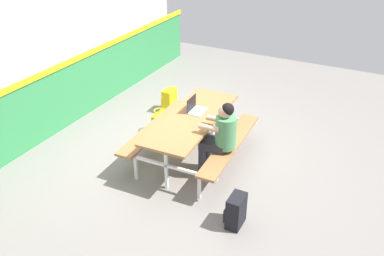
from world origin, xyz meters
name	(u,v)px	position (x,y,z in m)	size (l,w,h in m)	color
ground_plane	(197,153)	(0.00, 0.00, -0.01)	(10.00, 10.00, 0.02)	gray
accent_backdrop	(67,56)	(0.00, 2.55, 1.25)	(8.00, 0.14, 2.60)	#338C4C
picnic_table_main	(192,126)	(-0.19, 0.00, 0.58)	(2.10, 1.63, 0.74)	#9E6B3D
student_nearer	(221,134)	(-0.40, -0.57, 0.71)	(0.37, 0.53, 1.21)	#2D2D38
laptop_silver	(195,108)	(0.02, 0.05, 0.79)	(0.33, 0.23, 0.22)	silver
backpack_dark	(169,100)	(1.11, 1.16, 0.22)	(0.30, 0.22, 0.44)	yellow
tote_bag_bright	(160,122)	(0.30, 0.88, 0.19)	(0.34, 0.21, 0.43)	yellow
satchel_spare	(236,211)	(-1.29, -1.18, 0.22)	(0.30, 0.22, 0.44)	black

